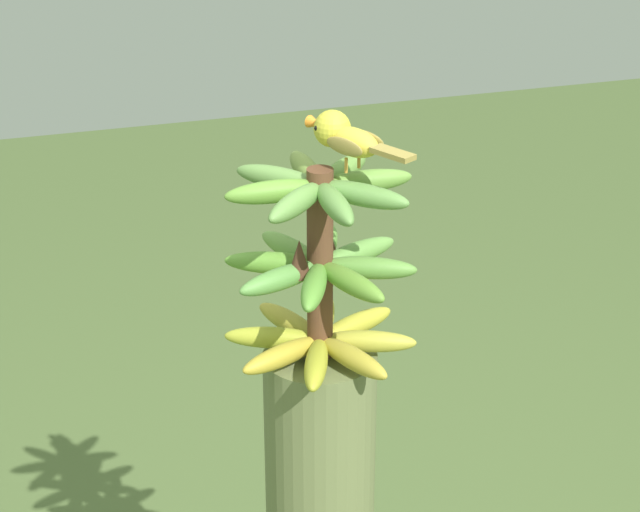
# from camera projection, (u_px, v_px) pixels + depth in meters

# --- Properties ---
(banana_bunch) EXTENTS (0.30, 0.30, 0.31)m
(banana_bunch) POSITION_uv_depth(u_px,v_px,m) (320.00, 265.00, 1.77)
(banana_bunch) COLOR brown
(banana_bunch) RESTS_ON banana_tree
(perched_bird) EXTENTS (0.19, 0.12, 0.08)m
(perched_bird) POSITION_uv_depth(u_px,v_px,m) (344.00, 136.00, 1.69)
(perched_bird) COLOR #C68933
(perched_bird) RESTS_ON banana_bunch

